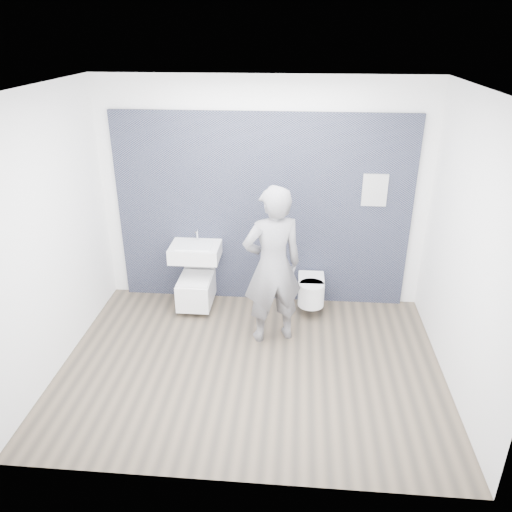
# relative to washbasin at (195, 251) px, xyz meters

# --- Properties ---
(ground) EXTENTS (4.00, 4.00, 0.00)m
(ground) POSITION_rel_washbasin_xyz_m (0.81, -1.21, -0.75)
(ground) COLOR brown
(ground) RESTS_ON ground
(room_shell) EXTENTS (4.00, 4.00, 4.00)m
(room_shell) POSITION_rel_washbasin_xyz_m (0.81, -1.21, 0.99)
(room_shell) COLOR white
(room_shell) RESTS_ON ground
(tile_wall) EXTENTS (3.60, 0.06, 2.40)m
(tile_wall) POSITION_rel_washbasin_xyz_m (0.81, 0.26, -0.75)
(tile_wall) COLOR black
(tile_wall) RESTS_ON ground
(washbasin) EXTENTS (0.61, 0.45, 0.45)m
(washbasin) POSITION_rel_washbasin_xyz_m (0.00, 0.00, 0.00)
(washbasin) COLOR white
(washbasin) RESTS_ON ground
(toilet_square) EXTENTS (0.41, 0.59, 0.74)m
(toilet_square) POSITION_rel_washbasin_xyz_m (-0.00, -0.07, -0.48)
(toilet_square) COLOR white
(toilet_square) RESTS_ON ground
(toilet_rounded) EXTENTS (0.32, 0.55, 0.30)m
(toilet_rounded) POSITION_rel_washbasin_xyz_m (1.44, -0.05, -0.45)
(toilet_rounded) COLOR white
(toilet_rounded) RESTS_ON ground
(info_placard) EXTENTS (0.29, 0.03, 0.39)m
(info_placard) POSITION_rel_washbasin_xyz_m (2.13, 0.21, -0.75)
(info_placard) COLOR white
(info_placard) RESTS_ON ground
(visitor) EXTENTS (0.77, 0.64, 1.82)m
(visitor) POSITION_rel_washbasin_xyz_m (0.99, -0.67, 0.16)
(visitor) COLOR gray
(visitor) RESTS_ON ground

